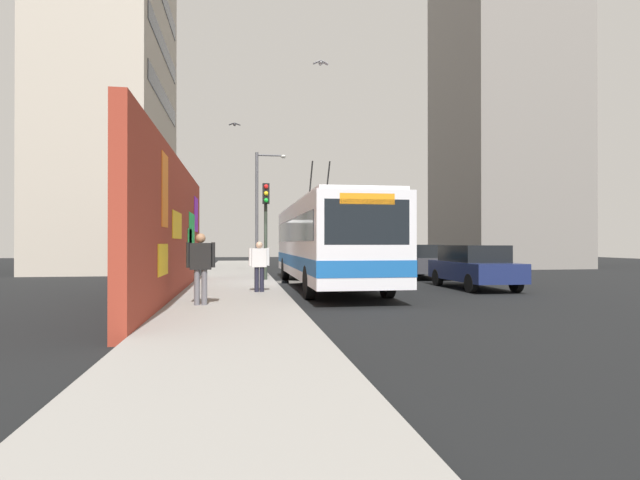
{
  "coord_description": "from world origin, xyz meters",
  "views": [
    {
      "loc": [
        -19.53,
        1.41,
        1.67
      ],
      "look_at": [
        0.43,
        -1.77,
        1.78
      ],
      "focal_mm": 28.41,
      "sensor_mm": 36.0,
      "label": 1
    }
  ],
  "objects_px": {
    "pedestrian_at_curb": "(259,263)",
    "pedestrian_near_wall": "(201,262)",
    "parked_car_dark_gray": "(417,260)",
    "city_bus": "(326,240)",
    "traffic_light": "(266,214)",
    "parked_car_navy": "(474,266)",
    "street_lamp": "(260,202)",
    "parked_car_black": "(386,257)"
  },
  "relations": [
    {
      "from": "city_bus",
      "to": "parked_car_dark_gray",
      "type": "bearing_deg",
      "value": -49.21
    },
    {
      "from": "parked_car_dark_gray",
      "to": "pedestrian_near_wall",
      "type": "distance_m",
      "value": 14.09
    },
    {
      "from": "traffic_light",
      "to": "parked_car_dark_gray",
      "type": "bearing_deg",
      "value": -72.34
    },
    {
      "from": "parked_car_dark_gray",
      "to": "parked_car_black",
      "type": "bearing_deg",
      "value": 0.0
    },
    {
      "from": "city_bus",
      "to": "pedestrian_at_curb",
      "type": "height_order",
      "value": "city_bus"
    },
    {
      "from": "parked_car_dark_gray",
      "to": "pedestrian_at_curb",
      "type": "xyz_separation_m",
      "value": [
        -7.44,
        7.81,
        0.22
      ]
    },
    {
      "from": "parked_car_navy",
      "to": "parked_car_dark_gray",
      "type": "relative_size",
      "value": 0.89
    },
    {
      "from": "parked_car_navy",
      "to": "pedestrian_at_curb",
      "type": "distance_m",
      "value": 7.96
    },
    {
      "from": "parked_car_dark_gray",
      "to": "traffic_light",
      "type": "xyz_separation_m",
      "value": [
        -2.34,
        7.35,
        2.0
      ]
    },
    {
      "from": "parked_car_navy",
      "to": "pedestrian_near_wall",
      "type": "relative_size",
      "value": 2.49
    },
    {
      "from": "traffic_light",
      "to": "parked_car_black",
      "type": "bearing_deg",
      "value": -43.94
    },
    {
      "from": "city_bus",
      "to": "pedestrian_at_curb",
      "type": "relative_size",
      "value": 8.0
    },
    {
      "from": "city_bus",
      "to": "parked_car_black",
      "type": "bearing_deg",
      "value": -28.01
    },
    {
      "from": "parked_car_black",
      "to": "traffic_light",
      "type": "height_order",
      "value": "traffic_light"
    },
    {
      "from": "pedestrian_at_curb",
      "to": "street_lamp",
      "type": "xyz_separation_m",
      "value": [
        13.28,
        -0.55,
        2.93
      ]
    },
    {
      "from": "pedestrian_at_curb",
      "to": "pedestrian_near_wall",
      "type": "bearing_deg",
      "value": 153.61
    },
    {
      "from": "pedestrian_near_wall",
      "to": "street_lamp",
      "type": "distance_m",
      "value": 16.75
    },
    {
      "from": "parked_car_navy",
      "to": "traffic_light",
      "type": "distance_m",
      "value": 8.41
    },
    {
      "from": "traffic_light",
      "to": "street_lamp",
      "type": "bearing_deg",
      "value": -0.63
    },
    {
      "from": "pedestrian_at_curb",
      "to": "traffic_light",
      "type": "height_order",
      "value": "traffic_light"
    },
    {
      "from": "parked_car_dark_gray",
      "to": "pedestrian_at_curb",
      "type": "distance_m",
      "value": 10.79
    },
    {
      "from": "pedestrian_at_curb",
      "to": "traffic_light",
      "type": "xyz_separation_m",
      "value": [
        5.1,
        -0.46,
        1.79
      ]
    },
    {
      "from": "pedestrian_near_wall",
      "to": "traffic_light",
      "type": "height_order",
      "value": "traffic_light"
    },
    {
      "from": "pedestrian_at_curb",
      "to": "pedestrian_near_wall",
      "type": "distance_m",
      "value": 3.47
    },
    {
      "from": "city_bus",
      "to": "traffic_light",
      "type": "bearing_deg",
      "value": 45.05
    },
    {
      "from": "city_bus",
      "to": "parked_car_dark_gray",
      "type": "relative_size",
      "value": 2.53
    },
    {
      "from": "parked_car_black",
      "to": "pedestrian_near_wall",
      "type": "distance_m",
      "value": 18.38
    },
    {
      "from": "parked_car_dark_gray",
      "to": "traffic_light",
      "type": "distance_m",
      "value": 7.97
    },
    {
      "from": "parked_car_navy",
      "to": "parked_car_dark_gray",
      "type": "bearing_deg",
      "value": -0.0
    },
    {
      "from": "parked_car_black",
      "to": "street_lamp",
      "type": "xyz_separation_m",
      "value": [
        0.56,
        7.26,
        3.15
      ]
    },
    {
      "from": "parked_car_navy",
      "to": "street_lamp",
      "type": "distance_m",
      "value": 14.17
    },
    {
      "from": "city_bus",
      "to": "pedestrian_near_wall",
      "type": "bearing_deg",
      "value": 145.56
    },
    {
      "from": "pedestrian_at_curb",
      "to": "parked_car_navy",
      "type": "bearing_deg",
      "value": -78.98
    },
    {
      "from": "city_bus",
      "to": "street_lamp",
      "type": "xyz_separation_m",
      "value": [
        10.33,
        2.06,
        2.22
      ]
    },
    {
      "from": "parked_car_dark_gray",
      "to": "city_bus",
      "type": "bearing_deg",
      "value": 130.79
    },
    {
      "from": "pedestrian_near_wall",
      "to": "street_lamp",
      "type": "relative_size",
      "value": 0.26
    },
    {
      "from": "pedestrian_near_wall",
      "to": "pedestrian_at_curb",
      "type": "bearing_deg",
      "value": -26.39
    },
    {
      "from": "parked_car_navy",
      "to": "pedestrian_near_wall",
      "type": "distance_m",
      "value": 10.44
    },
    {
      "from": "parked_car_dark_gray",
      "to": "pedestrian_at_curb",
      "type": "relative_size",
      "value": 3.16
    },
    {
      "from": "city_bus",
      "to": "traffic_light",
      "type": "relative_size",
      "value": 3.13
    },
    {
      "from": "parked_car_dark_gray",
      "to": "street_lamp",
      "type": "bearing_deg",
      "value": 51.17
    },
    {
      "from": "city_bus",
      "to": "parked_car_navy",
      "type": "bearing_deg",
      "value": -105.35
    }
  ]
}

